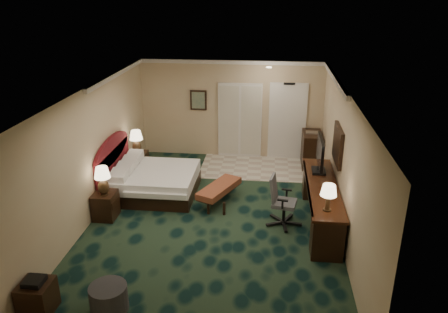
# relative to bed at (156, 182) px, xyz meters

# --- Properties ---
(floor) EXTENTS (5.00, 7.50, 0.00)m
(floor) POSITION_rel_bed_xyz_m (1.49, -1.10, -0.29)
(floor) COLOR black
(floor) RESTS_ON ground
(ceiling) EXTENTS (5.00, 7.50, 0.00)m
(ceiling) POSITION_rel_bed_xyz_m (1.49, -1.10, 2.41)
(ceiling) COLOR white
(ceiling) RESTS_ON wall_back
(wall_back) EXTENTS (5.00, 0.00, 2.70)m
(wall_back) POSITION_rel_bed_xyz_m (1.49, 2.65, 1.06)
(wall_back) COLOR tan
(wall_back) RESTS_ON ground
(wall_front) EXTENTS (5.00, 0.00, 2.70)m
(wall_front) POSITION_rel_bed_xyz_m (1.49, -4.85, 1.06)
(wall_front) COLOR tan
(wall_front) RESTS_ON ground
(wall_left) EXTENTS (0.00, 7.50, 2.70)m
(wall_left) POSITION_rel_bed_xyz_m (-1.01, -1.10, 1.06)
(wall_left) COLOR tan
(wall_left) RESTS_ON ground
(wall_right) EXTENTS (0.00, 7.50, 2.70)m
(wall_right) POSITION_rel_bed_xyz_m (3.99, -1.10, 1.06)
(wall_right) COLOR tan
(wall_right) RESTS_ON ground
(crown_molding) EXTENTS (5.00, 7.50, 0.10)m
(crown_molding) POSITION_rel_bed_xyz_m (1.49, -1.10, 2.36)
(crown_molding) COLOR silver
(crown_molding) RESTS_ON wall_back
(tile_patch) EXTENTS (3.20, 1.70, 0.01)m
(tile_patch) POSITION_rel_bed_xyz_m (2.39, 1.80, -0.28)
(tile_patch) COLOR #AF9E8E
(tile_patch) RESTS_ON ground
(headboard) EXTENTS (0.12, 2.00, 1.40)m
(headboard) POSITION_rel_bed_xyz_m (-0.95, -0.10, 0.41)
(headboard) COLOR #500B0B
(headboard) RESTS_ON ground
(entry_door) EXTENTS (1.02, 0.06, 2.18)m
(entry_door) POSITION_rel_bed_xyz_m (3.04, 2.62, 0.76)
(entry_door) COLOR silver
(entry_door) RESTS_ON ground
(closet_doors) EXTENTS (1.20, 0.06, 2.10)m
(closet_doors) POSITION_rel_bed_xyz_m (1.74, 2.61, 0.76)
(closet_doors) COLOR beige
(closet_doors) RESTS_ON ground
(wall_art) EXTENTS (0.45, 0.06, 0.55)m
(wall_art) POSITION_rel_bed_xyz_m (0.59, 2.61, 1.31)
(wall_art) COLOR #466B5E
(wall_art) RESTS_ON wall_back
(wall_mirror) EXTENTS (0.05, 0.95, 0.75)m
(wall_mirror) POSITION_rel_bed_xyz_m (3.95, -0.50, 1.26)
(wall_mirror) COLOR white
(wall_mirror) RESTS_ON wall_right
(bed) EXTENTS (1.83, 1.69, 0.58)m
(bed) POSITION_rel_bed_xyz_m (0.00, 0.00, 0.00)
(bed) COLOR white
(bed) RESTS_ON ground
(nightstand_near) EXTENTS (0.45, 0.51, 0.56)m
(nightstand_near) POSITION_rel_bed_xyz_m (-0.77, -1.21, -0.01)
(nightstand_near) COLOR black
(nightstand_near) RESTS_ON ground
(nightstand_far) EXTENTS (0.47, 0.54, 0.59)m
(nightstand_far) POSITION_rel_bed_xyz_m (-0.76, 1.03, 0.01)
(nightstand_far) COLOR black
(nightstand_far) RESTS_ON ground
(lamp_near) EXTENTS (0.37, 0.37, 0.61)m
(lamp_near) POSITION_rel_bed_xyz_m (-0.74, -1.27, 0.57)
(lamp_near) COLOR black
(lamp_near) RESTS_ON nightstand_near
(lamp_far) EXTENTS (0.35, 0.35, 0.61)m
(lamp_far) POSITION_rel_bed_xyz_m (-0.72, 0.98, 0.61)
(lamp_far) COLOR black
(lamp_far) RESTS_ON nightstand_far
(bed_bench) EXTENTS (0.93, 1.33, 0.43)m
(bed_bench) POSITION_rel_bed_xyz_m (1.51, -0.30, -0.08)
(bed_bench) COLOR brown
(bed_bench) RESTS_ON ground
(ottoman) EXTENTS (0.61, 0.61, 0.41)m
(ottoman) POSITION_rel_bed_xyz_m (0.28, -3.90, -0.09)
(ottoman) COLOR #2A2A2E
(ottoman) RESTS_ON ground
(side_table) EXTENTS (0.46, 0.46, 0.50)m
(side_table) POSITION_rel_bed_xyz_m (-0.75, -4.06, -0.04)
(side_table) COLOR black
(side_table) RESTS_ON ground
(desk) EXTENTS (0.62, 2.88, 0.83)m
(desk) POSITION_rel_bed_xyz_m (3.66, -0.93, 0.13)
(desk) COLOR black
(desk) RESTS_ON ground
(tv) EXTENTS (0.09, 0.97, 0.76)m
(tv) POSITION_rel_bed_xyz_m (3.64, -0.24, 0.92)
(tv) COLOR black
(tv) RESTS_ON desk
(desk_lamp) EXTENTS (0.37, 0.37, 0.51)m
(desk_lamp) POSITION_rel_bed_xyz_m (3.63, -1.97, 0.79)
(desk_lamp) COLOR black
(desk_lamp) RESTS_ON desk
(desk_chair) EXTENTS (0.70, 0.67, 1.04)m
(desk_chair) POSITION_rel_bed_xyz_m (2.92, -1.09, 0.23)
(desk_chair) COLOR #43434A
(desk_chair) RESTS_ON ground
(minibar) EXTENTS (0.49, 0.88, 0.93)m
(minibar) POSITION_rel_bed_xyz_m (3.69, 2.10, 0.17)
(minibar) COLOR black
(minibar) RESTS_ON ground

